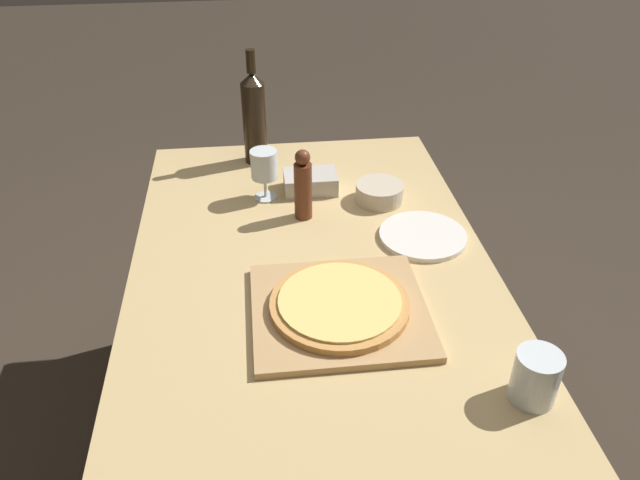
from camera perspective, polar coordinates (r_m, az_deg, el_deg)
ground_plane at (r=2.08m, az=-0.59°, el=-18.86°), size 12.00×12.00×0.00m
dining_table at (r=1.61m, az=-0.73°, el=-4.82°), size 0.90×1.39×0.75m
cutting_board at (r=1.40m, az=1.79°, el=-6.47°), size 0.39×0.36×0.02m
pizza at (r=1.38m, az=1.80°, el=-5.83°), size 0.31×0.31×0.02m
wine_bottle at (r=1.98m, az=-6.04°, el=11.15°), size 0.07×0.07×0.36m
pepper_mill at (r=1.69m, az=-1.48°, el=4.96°), size 0.05×0.05×0.20m
wine_glass at (r=1.78m, az=-5.14°, el=6.76°), size 0.08×0.08×0.15m
small_bowl at (r=1.80m, az=5.46°, el=4.33°), size 0.14×0.14×0.05m
drinking_tumbler at (r=1.26m, az=19.11°, el=-11.77°), size 0.09×0.09×0.11m
dinner_plate at (r=1.66m, az=9.38°, el=0.38°), size 0.23×0.23×0.01m
food_container at (r=1.85m, az=-0.89°, el=5.33°), size 0.15×0.11×0.06m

